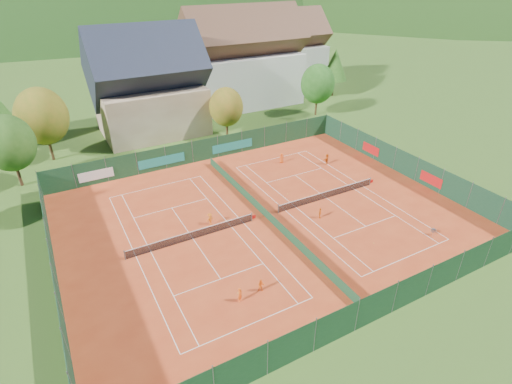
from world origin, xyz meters
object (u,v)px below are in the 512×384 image
object	(u,v)px
player_left_near	(240,295)
ball_hopper	(433,230)
hotel_block_a	(243,63)
player_right_far_a	(282,158)
player_right_far_b	(327,159)
hotel_block_b	(284,53)
player_left_far	(210,219)
player_left_mid	(261,286)
player_right_near	(320,213)
chalet	(149,89)

from	to	relation	value
player_left_near	ball_hopper	bearing A→B (deg)	-38.41
hotel_block_a	player_right_far_a	world-z (taller)	hotel_block_a
player_right_far_a	player_right_far_b	size ratio (longest dim) A/B	0.95
ball_hopper	player_right_far_a	xyz separation A→B (m)	(-4.23, 20.96, 0.13)
player_right_far_a	hotel_block_b	bearing A→B (deg)	-108.49
hotel_block_a	player_right_far_a	bearing A→B (deg)	-106.40
hotel_block_b	player_right_far_b	distance (m)	40.84
hotel_block_a	player_left_far	bearing A→B (deg)	-122.02
hotel_block_a	player_left_mid	size ratio (longest dim) A/B	18.12
player_left_mid	player_left_far	bearing A→B (deg)	114.72
ball_hopper	player_right_far_a	bearing A→B (deg)	101.41
hotel_block_b	player_left_far	size ratio (longest dim) A/B	13.16
player_left_near	player_right_far_b	xyz separation A→B (m)	(21.13, 16.57, 0.06)
player_left_near	player_right_near	distance (m)	14.17
chalet	player_left_far	bearing A→B (deg)	-95.15
hotel_block_b	player_left_near	size ratio (longest dim) A/B	13.19
player_right_near	player_right_far_a	world-z (taller)	player_right_far_a
ball_hopper	player_right_near	bearing A→B (deg)	135.18
hotel_block_b	player_right_far_b	bearing A→B (deg)	-114.21
player_left_mid	player_left_far	xyz separation A→B (m)	(0.17, 10.79, 0.06)
hotel_block_a	ball_hopper	xyz separation A→B (m)	(-3.33, -46.64, -6.83)
player_left_near	player_left_mid	xyz separation A→B (m)	(1.97, 0.15, -0.06)
hotel_block_a	player_left_near	bearing A→B (deg)	-117.55
hotel_block_a	ball_hopper	world-z (taller)	hotel_block_a
hotel_block_b	ball_hopper	distance (m)	57.64
hotel_block_a	player_left_mid	xyz separation A→B (m)	(-21.73, -45.28, -6.79)
player_right_far_a	player_right_far_b	bearing A→B (deg)	161.61
player_left_far	player_right_far_b	bearing A→B (deg)	-177.94
player_left_far	hotel_block_b	bearing A→B (deg)	-144.38
chalet	player_left_far	world-z (taller)	chalet
hotel_block_a	player_left_far	distance (m)	41.23
player_left_mid	hotel_block_b	bearing A→B (deg)	81.74
hotel_block_a	player_right_far_b	size ratio (longest dim) A/B	15.00
ball_hopper	player_right_near	distance (m)	11.00
player_left_far	player_left_mid	bearing A→B (deg)	74.67
player_left_far	player_right_near	world-z (taller)	player_left_far
ball_hopper	player_right_far_b	world-z (taller)	player_right_far_b
chalet	player_right_far_a	world-z (taller)	chalet
hotel_block_b	player_right_far_b	world-z (taller)	hotel_block_b
hotel_block_a	player_right_far_a	distance (m)	27.59
hotel_block_b	player_right_far_a	bearing A→B (deg)	-122.63
player_left_mid	player_left_far	distance (m)	10.79
hotel_block_b	player_left_mid	size ratio (longest dim) A/B	14.50
hotel_block_a	ball_hopper	bearing A→B (deg)	-94.08
hotel_block_b	ball_hopper	world-z (taller)	hotel_block_b
player_right_far_b	player_right_near	bearing A→B (deg)	22.92
player_left_mid	player_right_far_b	xyz separation A→B (m)	(19.16, 16.42, 0.12)
player_left_mid	player_right_near	distance (m)	12.38
chalet	player_right_far_b	xyz separation A→B (m)	(16.43, -22.86, -5.90)
ball_hopper	player_left_near	xyz separation A→B (m)	(-20.37, 1.21, 0.10)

